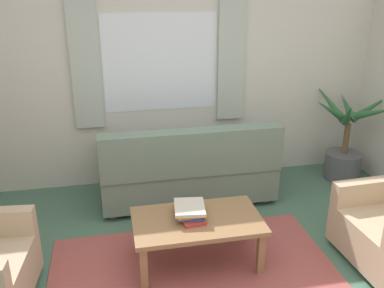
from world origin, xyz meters
name	(u,v)px	position (x,y,z in m)	size (l,w,h in m)	color
wall_back	(160,75)	(0.00, 2.26, 1.30)	(5.32, 0.12, 2.60)	silver
window_with_curtains	(161,63)	(0.00, 2.18, 1.45)	(1.98, 0.07, 1.40)	white
couch	(188,170)	(0.20, 1.59, 0.37)	(1.90, 0.82, 0.92)	slate
coffee_table	(197,225)	(0.06, 0.45, 0.38)	(1.10, 0.64, 0.44)	olive
book_stack_on_table	(190,211)	(0.00, 0.49, 0.50)	(0.29, 0.35, 0.11)	#B23833
potted_plant	(345,147)	(2.20, 1.75, 0.42)	(1.08, 1.05, 1.14)	#56565B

